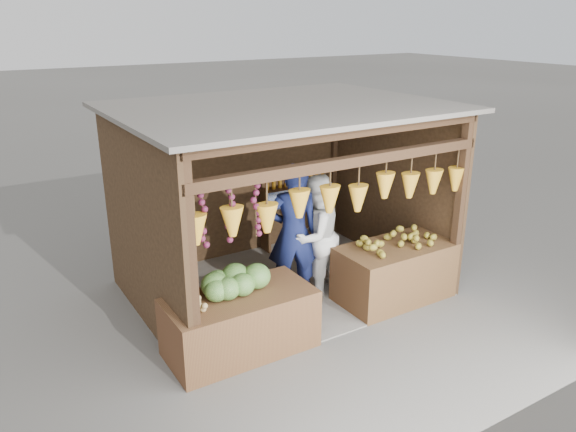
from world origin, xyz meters
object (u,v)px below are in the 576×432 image
object	(u,v)px
counter_right	(394,272)
woman_standing	(315,236)
man_standing	(293,233)
vendor_seated	(160,260)
counter_left	(240,323)

from	to	relation	value
counter_right	woman_standing	distance (m)	1.21
man_standing	woman_standing	size ratio (longest dim) A/B	1.11
counter_right	vendor_seated	distance (m)	3.18
woman_standing	vendor_seated	size ratio (longest dim) A/B	1.59
counter_left	vendor_seated	distance (m)	1.34
counter_left	woman_standing	bearing A→B (deg)	25.89
counter_left	vendor_seated	xyz separation A→B (m)	(-0.53, 1.12, 0.50)
man_standing	vendor_seated	world-z (taller)	man_standing
counter_left	counter_right	xyz separation A→B (m)	(2.42, 0.04, 0.03)
man_standing	vendor_seated	distance (m)	1.79
counter_right	woman_standing	xyz separation A→B (m)	(-0.86, 0.71, 0.48)
counter_left	man_standing	xyz separation A→B (m)	(1.22, 0.78, 0.61)
counter_right	woman_standing	world-z (taller)	woman_standing
man_standing	woman_standing	world-z (taller)	man_standing
counter_right	woman_standing	size ratio (longest dim) A/B	0.91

